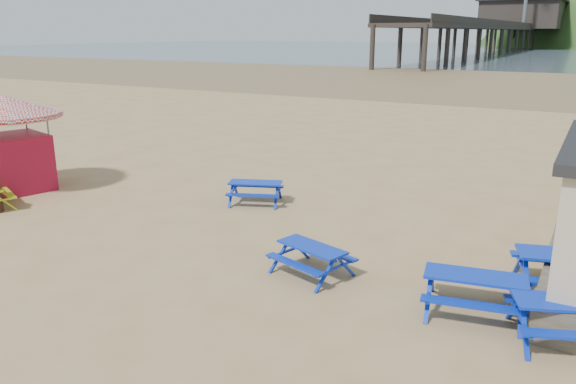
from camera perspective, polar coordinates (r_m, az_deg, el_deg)
The scene contains 9 objects.
ground at distance 14.31m, azimuth -4.12°, elevation -5.12°, with size 400.00×400.00×0.00m, color tan.
wet_sand at distance 66.74m, azimuth 23.15°, elevation 10.30°, with size 400.00×400.00×0.00m, color brown.
picnic_table_blue_a at distance 17.43m, azimuth -3.33°, elevation -0.04°, with size 1.99×1.81×0.68m.
picnic_table_blue_c at distance 12.77m, azimuth 26.72°, elevation -7.46°, with size 2.46×2.19×0.87m.
picnic_table_blue_d at distance 12.35m, azimuth 2.43°, elevation -6.94°, with size 1.90×1.69×0.67m.
picnic_table_blue_e at distance 11.28m, azimuth 18.36°, elevation -9.82°, with size 2.09×1.81×0.78m.
picnic_table_blue_f at distance 10.91m, azimuth 26.56°, elevation -11.69°, with size 2.23×2.03×0.77m.
ice_cream_kiosk at distance 20.65m, azimuth -26.55°, elevation 5.52°, with size 4.37×4.37×3.17m.
pier at distance 191.05m, azimuth 22.37°, elevation 14.92°, with size 24.00×220.00×39.29m.
Camera 1 is at (7.39, -11.13, 5.14)m, focal length 35.00 mm.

